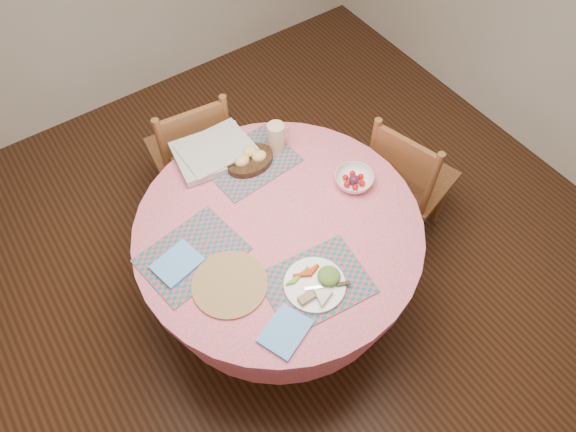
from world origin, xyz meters
name	(u,v)px	position (x,y,z in m)	size (l,w,h in m)	color
ground	(280,302)	(0.00, 0.00, 0.00)	(4.00, 4.00, 0.00)	#331C0F
room_envelope	(273,27)	(0.00, 0.00, 1.71)	(4.01, 4.01, 2.71)	silver
dining_table	(279,249)	(0.00, 0.00, 0.56)	(1.24, 1.24, 0.75)	pink
chair_right	(407,179)	(0.83, 0.03, 0.46)	(0.48, 0.49, 0.87)	brown
chair_back	(193,152)	(-0.01, 0.83, 0.47)	(0.46, 0.44, 0.89)	brown
placemat_front	(317,283)	(-0.03, -0.31, 0.75)	(0.40, 0.30, 0.01)	#13686B
placemat_left	(192,255)	(-0.37, 0.08, 0.75)	(0.40, 0.30, 0.01)	#13686B
placemat_back	(251,162)	(0.09, 0.37, 0.75)	(0.40, 0.30, 0.01)	#13686B
wicker_trivet	(230,284)	(-0.31, -0.12, 0.76)	(0.30, 0.30, 0.01)	olive
napkin_near	(285,332)	(-0.25, -0.41, 0.76)	(0.18, 0.14, 0.01)	#5DA4F0
napkin_far	(177,264)	(-0.44, 0.07, 0.76)	(0.18, 0.14, 0.01)	#5DA4F0
dinner_plate	(317,284)	(-0.04, -0.33, 0.77)	(0.24, 0.24, 0.05)	white
bread_bowl	(250,159)	(0.09, 0.36, 0.78)	(0.23, 0.23, 0.08)	black
latte_mug	(276,136)	(0.24, 0.37, 0.83)	(0.12, 0.08, 0.14)	beige
fruit_bowl	(354,180)	(0.41, 0.00, 0.78)	(0.23, 0.23, 0.05)	white
newspaper_stack	(213,152)	(-0.03, 0.50, 0.78)	(0.38, 0.32, 0.04)	silver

